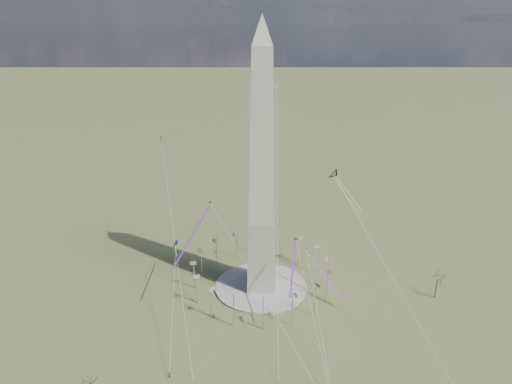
{
  "coord_description": "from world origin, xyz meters",
  "views": [
    {
      "loc": [
        -4.63,
        -154.42,
        98.84
      ],
      "look_at": [
        -1.94,
        0.0,
        40.2
      ],
      "focal_mm": 32.0,
      "sensor_mm": 36.0,
      "label": 1
    }
  ],
  "objects_px": {
    "tree_near": "(438,278)",
    "person_west": "(170,375)",
    "kite_delta_black": "(336,177)",
    "washington_monument": "(261,172)"
  },
  "relations": [
    {
      "from": "washington_monument",
      "to": "person_west",
      "type": "bearing_deg",
      "value": -120.59
    },
    {
      "from": "washington_monument",
      "to": "tree_near",
      "type": "bearing_deg",
      "value": -6.96
    },
    {
      "from": "washington_monument",
      "to": "person_west",
      "type": "distance_m",
      "value": 72.76
    },
    {
      "from": "tree_near",
      "to": "person_west",
      "type": "relative_size",
      "value": 6.45
    },
    {
      "from": "tree_near",
      "to": "kite_delta_black",
      "type": "height_order",
      "value": "kite_delta_black"
    },
    {
      "from": "tree_near",
      "to": "kite_delta_black",
      "type": "bearing_deg",
      "value": 149.38
    },
    {
      "from": "person_west",
      "to": "kite_delta_black",
      "type": "height_order",
      "value": "kite_delta_black"
    },
    {
      "from": "person_west",
      "to": "kite_delta_black",
      "type": "xyz_separation_m",
      "value": [
        57.7,
        61.25,
        40.27
      ]
    },
    {
      "from": "tree_near",
      "to": "person_west",
      "type": "bearing_deg",
      "value": -157.07
    },
    {
      "from": "washington_monument",
      "to": "kite_delta_black",
      "type": "relative_size",
      "value": 6.17
    }
  ]
}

